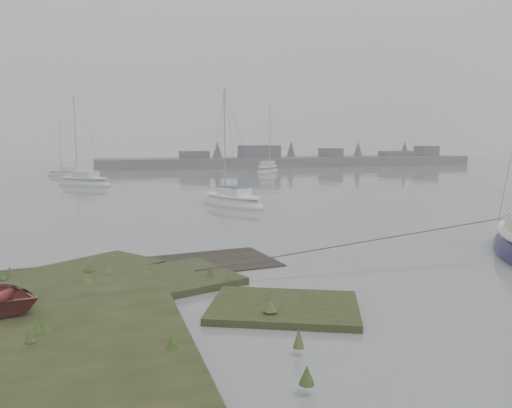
% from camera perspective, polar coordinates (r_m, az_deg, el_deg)
% --- Properties ---
extents(ground, '(160.00, 160.00, 0.00)m').
position_cam_1_polar(ground, '(41.62, -12.64, 1.53)').
color(ground, slate).
rests_on(ground, ground).
extents(far_shoreline, '(60.00, 8.00, 4.15)m').
position_cam_1_polar(far_shoreline, '(79.33, 4.88, 4.95)').
color(far_shoreline, '#4C4F51').
rests_on(far_shoreline, ground).
extents(sailboat_white, '(3.87, 5.83, 7.85)m').
position_cam_1_polar(sailboat_white, '(31.01, -2.72, 0.23)').
color(sailboat_white, silver).
rests_on(sailboat_white, ground).
extents(sailboat_far_a, '(5.75, 5.87, 8.73)m').
position_cam_1_polar(sailboat_far_a, '(47.36, -19.07, 2.31)').
color(sailboat_far_a, '#ACB1B6').
rests_on(sailboat_far_a, ground).
extents(sailboat_far_b, '(5.47, 6.80, 9.42)m').
position_cam_1_polar(sailboat_far_b, '(62.63, 1.36, 3.85)').
color(sailboat_far_b, '#ADB1B6').
rests_on(sailboat_far_b, ground).
extents(sailboat_far_c, '(4.96, 3.34, 6.69)m').
position_cam_1_polar(sailboat_far_c, '(61.61, -20.83, 3.24)').
color(sailboat_far_c, '#A7AAB0').
rests_on(sailboat_far_c, ground).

